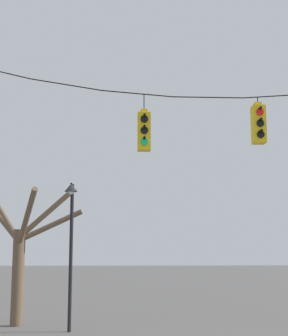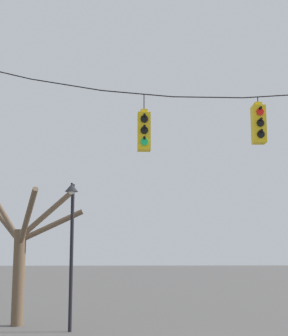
{
  "view_description": "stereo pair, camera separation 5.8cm",
  "coord_description": "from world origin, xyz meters",
  "px_view_note": "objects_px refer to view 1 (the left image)",
  "views": [
    {
      "loc": [
        -2.42,
        -13.07,
        2.52
      ],
      "look_at": [
        -1.74,
        0.2,
        4.74
      ],
      "focal_mm": 55.0,
      "sensor_mm": 36.0,
      "label": 1
    },
    {
      "loc": [
        -2.36,
        -13.07,
        2.52
      ],
      "look_at": [
        -1.74,
        0.2,
        4.74
      ],
      "focal_mm": 55.0,
      "sensor_mm": 36.0,
      "label": 2
    }
  ],
  "objects_px": {
    "traffic_light_near_left_pole": "(144,131)",
    "traffic_light_near_right_pole": "(258,124)",
    "bare_tree": "(21,251)",
    "street_lamp": "(71,225)"
  },
  "relations": [
    {
      "from": "street_lamp",
      "to": "traffic_light_near_left_pole",
      "type": "bearing_deg",
      "value": -61.12
    },
    {
      "from": "traffic_light_near_left_pole",
      "to": "bare_tree",
      "type": "xyz_separation_m",
      "value": [
        -4.18,
        5.84,
        -3.09
      ]
    },
    {
      "from": "traffic_light_near_right_pole",
      "to": "traffic_light_near_left_pole",
      "type": "bearing_deg",
      "value": 180.0
    },
    {
      "from": "bare_tree",
      "to": "traffic_light_near_left_pole",
      "type": "bearing_deg",
      "value": -54.38
    },
    {
      "from": "traffic_light_near_left_pole",
      "to": "bare_tree",
      "type": "height_order",
      "value": "traffic_light_near_left_pole"
    },
    {
      "from": "traffic_light_near_left_pole",
      "to": "traffic_light_near_right_pole",
      "type": "relative_size",
      "value": 1.2
    },
    {
      "from": "traffic_light_near_right_pole",
      "to": "street_lamp",
      "type": "bearing_deg",
      "value": 142.73
    },
    {
      "from": "traffic_light_near_right_pole",
      "to": "street_lamp",
      "type": "xyz_separation_m",
      "value": [
        -5.32,
        4.05,
        -2.48
      ]
    },
    {
      "from": "traffic_light_near_left_pole",
      "to": "bare_tree",
      "type": "bearing_deg",
      "value": 125.62
    },
    {
      "from": "street_lamp",
      "to": "traffic_light_near_right_pole",
      "type": "bearing_deg",
      "value": -37.27
    }
  ]
}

